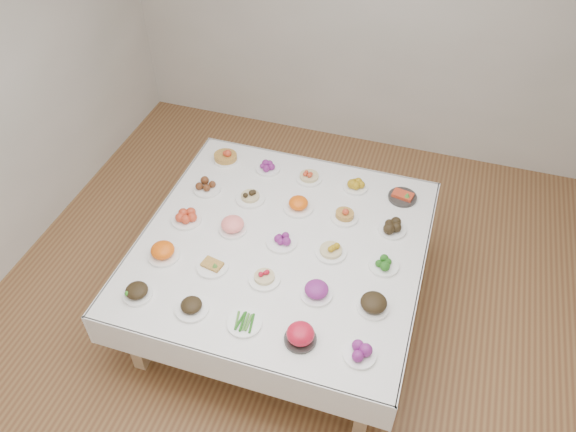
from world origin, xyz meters
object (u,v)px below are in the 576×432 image
(display_table, at_px, (282,249))
(dish_12, at_px, (282,240))
(dish_0, at_px, (137,291))
(dish_24, at_px, (403,195))

(display_table, distance_m, dish_12, 0.11)
(dish_0, xyz_separation_m, dish_12, (0.75, 0.74, -0.02))
(dish_12, bearing_deg, dish_24, 44.79)
(display_table, distance_m, dish_24, 1.06)
(dish_0, bearing_deg, dish_24, 44.67)
(dish_0, relative_size, dish_24, 0.88)
(dish_0, bearing_deg, dish_12, 44.55)
(dish_0, distance_m, dish_24, 2.11)
(display_table, bearing_deg, dish_12, -64.96)
(display_table, xyz_separation_m, dish_0, (-0.75, -0.74, 0.12))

